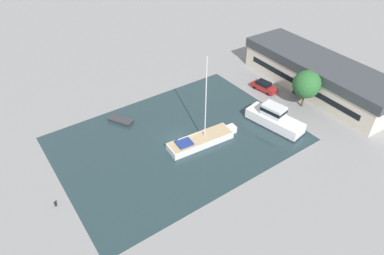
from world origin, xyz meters
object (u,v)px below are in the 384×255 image
object	(u,v)px
warehouse_building	(318,74)
small_dinghy	(121,120)
motor_cruiser	(274,119)
quay_tree_near_building	(307,84)
sailboat_moored	(201,140)
parked_car	(264,86)

from	to	relation	value
warehouse_building	small_dinghy	world-z (taller)	warehouse_building
motor_cruiser	quay_tree_near_building	bearing A→B (deg)	-2.70
quay_tree_near_building	sailboat_moored	size ratio (longest dim) A/B	0.48
motor_cruiser	small_dinghy	bearing A→B (deg)	132.17
warehouse_building	motor_cruiser	size ratio (longest dim) A/B	3.07
quay_tree_near_building	small_dinghy	size ratio (longest dim) A/B	1.51
sailboat_moored	motor_cruiser	xyz separation A→B (m)	(3.04, 11.77, 0.62)
motor_cruiser	small_dinghy	xyz separation A→B (m)	(-14.64, -19.12, -0.99)
quay_tree_near_building	small_dinghy	distance (m)	30.51
parked_car	motor_cruiser	size ratio (longest dim) A/B	0.52
warehouse_building	sailboat_moored	xyz separation A→B (m)	(0.58, -26.23, -2.21)
warehouse_building	quay_tree_near_building	xyz separation A→B (m)	(2.55, -6.53, 1.38)
parked_car	motor_cruiser	distance (m)	10.52
parked_car	quay_tree_near_building	bearing A→B (deg)	94.81
quay_tree_near_building	parked_car	size ratio (longest dim) A/B	1.32
quay_tree_near_building	parked_car	bearing A→B (deg)	-167.19
sailboat_moored	small_dinghy	bearing A→B (deg)	-142.82
sailboat_moored	small_dinghy	distance (m)	13.73
motor_cruiser	small_dinghy	world-z (taller)	motor_cruiser
sailboat_moored	quay_tree_near_building	bearing A→B (deg)	89.13
warehouse_building	parked_car	bearing A→B (deg)	-118.51
parked_car	sailboat_moored	bearing A→B (deg)	8.72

